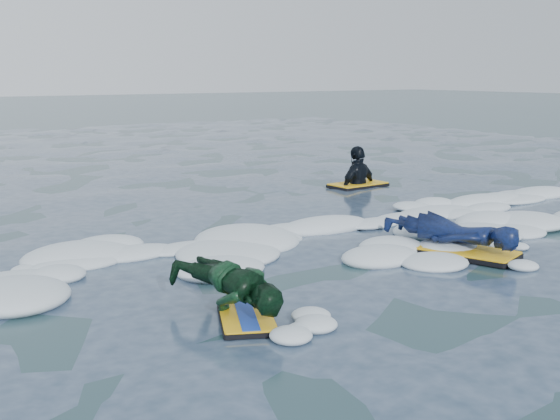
{
  "coord_description": "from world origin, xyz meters",
  "views": [
    {
      "loc": [
        -4.85,
        -5.57,
        2.04
      ],
      "look_at": [
        -0.03,
        1.6,
        0.35
      ],
      "focal_mm": 45.0,
      "sensor_mm": 36.0,
      "label": 1
    }
  ],
  "objects": [
    {
      "name": "prone_child_unit",
      "position": [
        -1.99,
        -0.62,
        0.24
      ],
      "size": [
        0.74,
        1.29,
        0.47
      ],
      "rotation": [
        0.0,
        0.0,
        1.13
      ],
      "color": "black",
      "rests_on": "ground"
    },
    {
      "name": "prone_woman_unit",
      "position": [
        1.19,
        -0.16,
        0.21
      ],
      "size": [
        0.93,
        1.71,
        0.42
      ],
      "rotation": [
        0.0,
        0.0,
        1.9
      ],
      "color": "black",
      "rests_on": "ground"
    },
    {
      "name": "waiting_rider_unit",
      "position": [
        3.33,
        4.07,
        -0.04
      ],
      "size": [
        1.1,
        0.65,
        1.61
      ],
      "rotation": [
        0.0,
        0.0,
        0.06
      ],
      "color": "black",
      "rests_on": "ground"
    },
    {
      "name": "ground",
      "position": [
        0.0,
        0.0,
        0.0
      ],
      "size": [
        120.0,
        120.0,
        0.0
      ],
      "primitive_type": "plane",
      "color": "#162E34",
      "rests_on": "ground"
    },
    {
      "name": "foam_band",
      "position": [
        0.0,
        1.03,
        0.0
      ],
      "size": [
        12.0,
        3.1,
        0.3
      ],
      "primitive_type": null,
      "color": "silver",
      "rests_on": "ground"
    }
  ]
}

